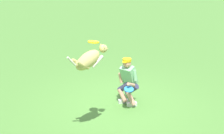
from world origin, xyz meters
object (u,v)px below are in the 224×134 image
object	(u,v)px
person	(128,80)
frisbee_held	(129,89)
dog	(90,59)
frisbee_flying	(93,42)

from	to	relation	value
person	frisbee_held	xyz separation A→B (m)	(0.08, 0.38, -0.09)
person	frisbee_held	bearing A→B (deg)	38.35
dog	frisbee_held	xyz separation A→B (m)	(-1.07, -0.80, -1.12)
dog	frisbee_held	distance (m)	1.74
dog	frisbee_flying	world-z (taller)	frisbee_flying
dog	person	bearing A→B (deg)	19.43
frisbee_flying	person	bearing A→B (deg)	-135.42
person	frisbee_held	distance (m)	0.40
person	frisbee_flying	bearing A→B (deg)	5.26
frisbee_flying	frisbee_held	distance (m)	1.83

